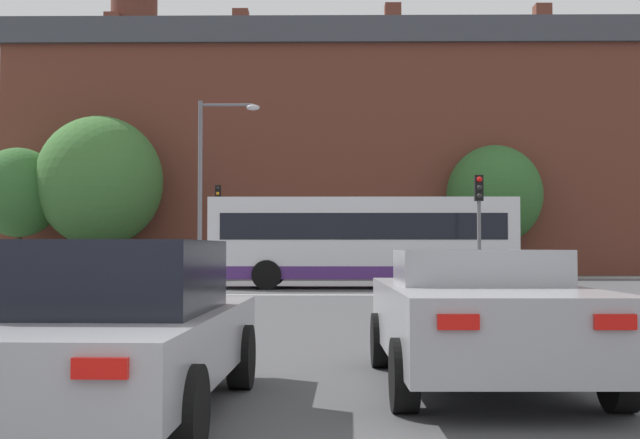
% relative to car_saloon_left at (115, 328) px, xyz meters
% --- Properties ---
extents(stop_line_strip, '(7.21, 0.30, 0.01)m').
position_rel_car_saloon_left_xyz_m(stop_line_strip, '(1.62, 17.30, -0.74)').
color(stop_line_strip, silver).
rests_on(stop_line_strip, ground_plane).
extents(far_pavement, '(68.01, 2.50, 0.01)m').
position_rel_car_saloon_left_xyz_m(far_pavement, '(1.62, 31.35, -0.74)').
color(far_pavement, gray).
rests_on(far_pavement, ground_plane).
extents(brick_civic_building, '(34.18, 13.84, 20.36)m').
position_rel_car_saloon_left_xyz_m(brick_civic_building, '(1.37, 40.99, 6.10)').
color(brick_civic_building, brown).
rests_on(brick_civic_building, ground_plane).
extents(car_saloon_left, '(2.07, 4.47, 1.48)m').
position_rel_car_saloon_left_xyz_m(car_saloon_left, '(0.00, 0.00, 0.00)').
color(car_saloon_left, '#9E9EA3').
rests_on(car_saloon_left, ground_plane).
extents(car_roadster_right, '(2.10, 4.26, 1.39)m').
position_rel_car_saloon_left_xyz_m(car_roadster_right, '(3.35, 1.54, -0.03)').
color(car_roadster_right, '#9E9EA3').
rests_on(car_roadster_right, ground_plane).
extents(bus_crossing_lead, '(10.57, 2.77, 3.14)m').
position_rel_car_saloon_left_xyz_m(bus_crossing_lead, '(2.97, 21.55, 0.94)').
color(bus_crossing_lead, silver).
rests_on(bus_crossing_lead, ground_plane).
extents(traffic_light_far_left, '(0.26, 0.31, 4.34)m').
position_rel_car_saloon_left_xyz_m(traffic_light_far_left, '(-3.39, 30.68, 2.17)').
color(traffic_light_far_left, slate).
rests_on(traffic_light_far_left, ground_plane).
extents(traffic_light_near_right, '(0.26, 0.31, 3.66)m').
position_rel_car_saloon_left_xyz_m(traffic_light_near_right, '(6.44, 18.04, 1.75)').
color(traffic_light_near_right, slate).
rests_on(traffic_light_near_right, ground_plane).
extents(street_lamp_junction, '(2.29, 0.36, 6.90)m').
position_rel_car_saloon_left_xyz_m(street_lamp_junction, '(-2.58, 22.96, 3.51)').
color(street_lamp_junction, slate).
rests_on(street_lamp_junction, ground_plane).
extents(pedestrian_waiting, '(0.46, 0.40, 1.80)m').
position_rel_car_saloon_left_xyz_m(pedestrian_waiting, '(0.62, 30.88, 0.32)').
color(pedestrian_waiting, black).
rests_on(pedestrian_waiting, ground_plane).
extents(pedestrian_walking_east, '(0.40, 0.23, 1.61)m').
position_rel_car_saloon_left_xyz_m(pedestrian_walking_east, '(8.47, 32.12, 0.19)').
color(pedestrian_walking_east, brown).
rests_on(pedestrian_walking_east, ground_plane).
extents(tree_by_building, '(4.78, 4.78, 6.57)m').
position_rel_car_saloon_left_xyz_m(tree_by_building, '(10.13, 33.54, 3.31)').
color(tree_by_building, '#4C3823').
rests_on(tree_by_building, ground_plane).
extents(tree_kerbside, '(6.10, 6.10, 7.85)m').
position_rel_car_saloon_left_xyz_m(tree_kerbside, '(-9.38, 32.15, 3.90)').
color(tree_kerbside, '#4C3823').
rests_on(tree_kerbside, ground_plane).
extents(tree_distant, '(4.12, 4.12, 6.25)m').
position_rel_car_saloon_left_xyz_m(tree_distant, '(-13.20, 31.75, 3.33)').
color(tree_distant, '#4C3823').
rests_on(tree_distant, ground_plane).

